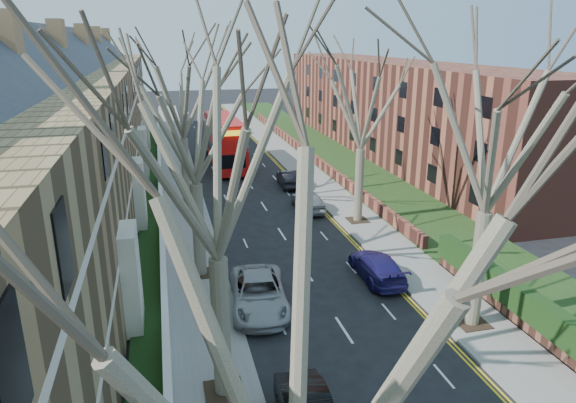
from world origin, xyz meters
TOP-DOWN VIEW (x-y plane):
  - pavement_left at (-6.00, 39.00)m, footprint 3.00×102.00m
  - pavement_right at (6.00, 39.00)m, footprint 3.00×102.00m
  - terrace_left at (-13.65, 31.00)m, footprint 9.70×78.00m
  - flats_right at (17.46, 43.00)m, footprint 13.97×54.00m
  - front_wall_left at (-7.65, 31.00)m, footprint 0.30×78.00m
  - grass_verge_right at (10.50, 39.00)m, footprint 6.00×102.00m
  - tree_left_near at (-5.70, -4.00)m, footprint 9.80×9.80m
  - tree_left_mid at (-5.70, 6.00)m, footprint 10.50×10.50m
  - tree_left_far at (-5.70, 16.00)m, footprint 10.15×10.15m
  - tree_left_dist at (-5.70, 28.00)m, footprint 10.50×10.50m
  - tree_right_mid at (5.70, 8.00)m, footprint 10.50×10.50m
  - tree_right_far at (5.70, 22.00)m, footprint 10.15×10.15m
  - double_decker_bus at (-1.24, 40.45)m, footprint 3.14×11.51m
  - car_left_far at (-3.29, 11.83)m, footprint 3.19×5.85m
  - car_right_near at (3.45, 13.44)m, footprint 2.08×4.85m
  - car_right_mid at (3.02, 25.32)m, footprint 1.84×4.48m
  - car_right_far at (3.18, 31.95)m, footprint 1.72×4.39m

SIDE VIEW (x-z plane):
  - pavement_left at x=-6.00m, z-range 0.00..0.12m
  - pavement_right at x=6.00m, z-range 0.00..0.12m
  - grass_verge_right at x=10.50m, z-range 0.12..0.18m
  - front_wall_left at x=-7.65m, z-range 0.12..1.12m
  - car_right_near at x=3.45m, z-range 0.00..1.39m
  - car_right_far at x=3.18m, z-range 0.00..1.42m
  - car_right_mid at x=3.02m, z-range 0.00..1.52m
  - car_left_far at x=-3.29m, z-range 0.00..1.56m
  - double_decker_bus at x=-1.24m, z-range -0.03..4.73m
  - flats_right at x=17.46m, z-range -0.02..9.98m
  - terrace_left at x=-13.65m, z-range -1.27..12.33m
  - tree_left_near at x=-5.70m, z-range 2.06..15.79m
  - tree_left_far at x=-5.70m, z-range 2.13..16.35m
  - tree_right_far at x=5.70m, z-range 2.13..16.35m
  - tree_left_mid at x=-5.70m, z-range 2.20..16.91m
  - tree_right_mid at x=5.70m, z-range 2.20..16.91m
  - tree_left_dist at x=-5.70m, z-range 2.20..16.91m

